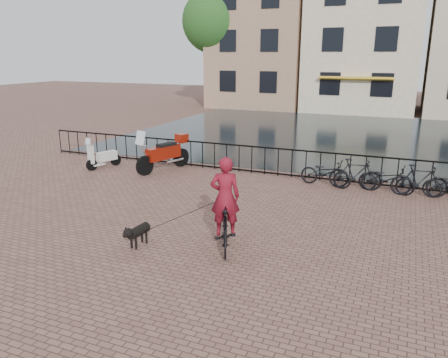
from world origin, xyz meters
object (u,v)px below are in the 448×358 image
at_px(cyclist, 225,209).
at_px(scooter, 103,152).
at_px(motorcycle, 163,149).
at_px(dog, 139,234).

height_order(cyclist, scooter, cyclist).
distance_m(motorcycle, scooter, 2.41).
distance_m(cyclist, scooter, 8.66).
xyz_separation_m(cyclist, motorcycle, (-4.78, 5.46, -0.11)).
bearing_deg(cyclist, motorcycle, -72.11).
height_order(cyclist, dog, cyclist).
bearing_deg(dog, motorcycle, 120.25).
distance_m(cyclist, motorcycle, 7.26).
bearing_deg(cyclist, dog, -5.73).
relative_size(dog, scooter, 0.61).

